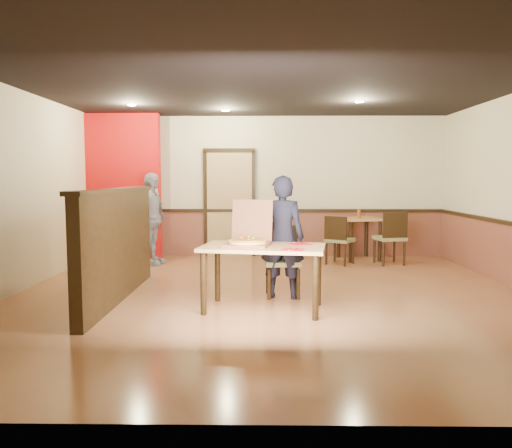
{
  "coord_description": "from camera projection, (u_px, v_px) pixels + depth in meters",
  "views": [
    {
      "loc": [
        -0.13,
        -6.56,
        1.58
      ],
      "look_at": [
        -0.22,
        0.0,
        0.97
      ],
      "focal_mm": 35.0,
      "sensor_mm": 36.0,
      "label": 1
    }
  ],
  "objects": [
    {
      "name": "spot_b",
      "position": [
        225.0,
        110.0,
        8.91
      ],
      "size": [
        0.14,
        0.14,
        0.02
      ],
      "primitive_type": "cylinder",
      "color": "#FFE3B2",
      "rests_on": "ceiling"
    },
    {
      "name": "diner_chair",
      "position": [
        282.0,
        258.0,
        6.68
      ],
      "size": [
        0.48,
        0.48,
        0.93
      ],
      "rotation": [
        0.0,
        0.0,
        0.05
      ],
      "color": "olive",
      "rests_on": "floor"
    },
    {
      "name": "ceiling",
      "position": [
        273.0,
        82.0,
        6.41
      ],
      "size": [
        7.0,
        7.0,
        0.0
      ],
      "primitive_type": "plane",
      "rotation": [
        3.14,
        0.0,
        0.0
      ],
      "color": "black",
      "rests_on": "wall_back"
    },
    {
      "name": "side_table",
      "position": [
        359.0,
        227.0,
        9.63
      ],
      "size": [
        0.91,
        0.91,
        0.81
      ],
      "rotation": [
        0.0,
        0.0,
        0.24
      ],
      "color": "tan",
      "rests_on": "floor"
    },
    {
      "name": "wall_back",
      "position": [
        269.0,
        187.0,
        10.03
      ],
      "size": [
        7.0,
        0.0,
        7.0
      ],
      "primitive_type": "plane",
      "rotation": [
        1.57,
        0.0,
        0.0
      ],
      "color": "beige",
      "rests_on": "floor"
    },
    {
      "name": "chair_rail_back",
      "position": [
        269.0,
        211.0,
        10.02
      ],
      "size": [
        7.0,
        0.06,
        0.06
      ],
      "primitive_type": "cube",
      "color": "black",
      "rests_on": "wall_back"
    },
    {
      "name": "wainscot_back",
      "position": [
        269.0,
        234.0,
        10.08
      ],
      "size": [
        7.0,
        0.04,
        0.9
      ],
      "primitive_type": "cube",
      "color": "brown",
      "rests_on": "floor"
    },
    {
      "name": "red_accent_panel",
      "position": [
        119.0,
        187.0,
        9.57
      ],
      "size": [
        1.6,
        0.2,
        2.78
      ],
      "primitive_type": "cube",
      "color": "#BA0D0D",
      "rests_on": "floor"
    },
    {
      "name": "booth_partition",
      "position": [
        118.0,
        243.0,
        6.43
      ],
      "size": [
        0.2,
        3.1,
        1.44
      ],
      "color": "black",
      "rests_on": "floor"
    },
    {
      "name": "napkin_near",
      "position": [
        293.0,
        250.0,
        5.57
      ],
      "size": [
        0.29,
        0.29,
        0.01
      ],
      "rotation": [
        0.0,
        0.0,
        -0.25
      ],
      "color": "red",
      "rests_on": "main_table"
    },
    {
      "name": "side_chair_left",
      "position": [
        338.0,
        238.0,
        9.04
      ],
      "size": [
        0.61,
        0.61,
        0.89
      ],
      "rotation": [
        0.0,
        0.0,
        2.58
      ],
      "color": "olive",
      "rests_on": "floor"
    },
    {
      "name": "condiment",
      "position": [
        359.0,
        214.0,
        9.46
      ],
      "size": [
        0.07,
        0.07,
        0.17
      ],
      "primitive_type": "cylinder",
      "color": "#92401A",
      "rests_on": "side_table"
    },
    {
      "name": "floor",
      "position": [
        272.0,
        296.0,
        6.67
      ],
      "size": [
        7.0,
        7.0,
        0.0
      ],
      "primitive_type": "plane",
      "color": "#AB6C42",
      "rests_on": "ground"
    },
    {
      "name": "diner",
      "position": [
        282.0,
        237.0,
        6.5
      ],
      "size": [
        0.64,
        0.48,
        1.61
      ],
      "primitive_type": "imported",
      "rotation": [
        0.0,
        0.0,
        2.97
      ],
      "color": "black",
      "rests_on": "floor"
    },
    {
      "name": "napkin_far",
      "position": [
        300.0,
        244.0,
        6.05
      ],
      "size": [
        0.31,
        0.31,
        0.01
      ],
      "rotation": [
        0.0,
        0.0,
        0.42
      ],
      "color": "red",
      "rests_on": "main_table"
    },
    {
      "name": "main_table",
      "position": [
        263.0,
        255.0,
        5.91
      ],
      "size": [
        1.55,
        1.04,
        0.77
      ],
      "rotation": [
        0.0,
        0.0,
        -0.16
      ],
      "color": "tan",
      "rests_on": "floor"
    },
    {
      "name": "spot_a",
      "position": [
        132.0,
        105.0,
        8.24
      ],
      "size": [
        0.14,
        0.14,
        0.02
      ],
      "primitive_type": "cylinder",
      "color": "#FFE3B2",
      "rests_on": "ceiling"
    },
    {
      "name": "pizza",
      "position": [
        247.0,
        242.0,
        5.88
      ],
      "size": [
        0.47,
        0.47,
        0.03
      ],
      "primitive_type": "cylinder",
      "rotation": [
        0.0,
        0.0,
        -0.05
      ],
      "color": "#E7AA54",
      "rests_on": "pizza_box"
    },
    {
      "name": "back_door",
      "position": [
        230.0,
        204.0,
        10.03
      ],
      "size": [
        0.9,
        0.06,
        2.1
      ],
      "primitive_type": "cube",
      "color": "tan",
      "rests_on": "wall_back"
    },
    {
      "name": "side_chair_right",
      "position": [
        391.0,
        236.0,
        9.01
      ],
      "size": [
        0.56,
        0.56,
        0.97
      ],
      "rotation": [
        0.0,
        0.0,
        3.34
      ],
      "color": "olive",
      "rests_on": "floor"
    },
    {
      "name": "wall_left",
      "position": [
        8.0,
        191.0,
        6.59
      ],
      "size": [
        0.0,
        7.0,
        7.0
      ],
      "primitive_type": "plane",
      "rotation": [
        1.57,
        0.0,
        1.57
      ],
      "color": "beige",
      "rests_on": "floor"
    },
    {
      "name": "pizza_box",
      "position": [
        248.0,
        240.0,
        5.93
      ],
      "size": [
        0.6,
        0.67,
        0.53
      ],
      "rotation": [
        0.0,
        0.0,
        -0.17
      ],
      "color": "brown",
      "rests_on": "main_table"
    },
    {
      "name": "spot_c",
      "position": [
        359.0,
        102.0,
        7.89
      ],
      "size": [
        0.14,
        0.14,
        0.02
      ],
      "primitive_type": "cylinder",
      "color": "#FFE3B2",
      "rests_on": "ceiling"
    },
    {
      "name": "passerby",
      "position": [
        151.0,
        219.0,
        9.01
      ],
      "size": [
        0.64,
        1.05,
        1.67
      ],
      "primitive_type": "imported",
      "rotation": [
        0.0,
        0.0,
        1.32
      ],
      "color": "#93949B",
      "rests_on": "floor"
    }
  ]
}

